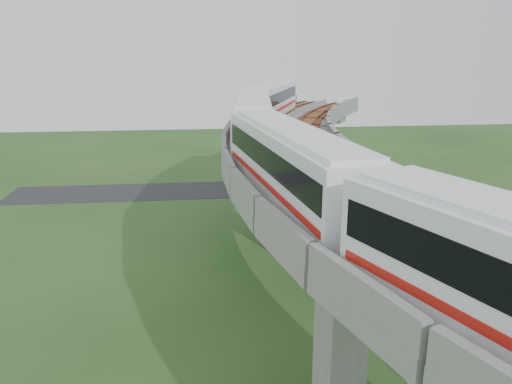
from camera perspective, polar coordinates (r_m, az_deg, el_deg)
The scene contains 14 objects.
ground at distance 36.87m, azimuth 3.59°, elevation -12.39°, with size 160.00×160.00×0.00m, color #25471C.
dirt_lot at distance 39.88m, azimuth 24.80°, elevation -11.62°, with size 18.00×26.00×0.04m, color gray.
asphalt_road at distance 64.59m, azimuth -0.83°, elevation 0.38°, with size 60.00×8.00×0.03m, color #232326.
viaduct at distance 34.36m, azimuth 10.18°, elevation 1.49°, with size 19.58×73.98×11.40m.
metro_train at distance 30.89m, azimuth 5.33°, elevation 6.22°, with size 11.73×61.32×3.64m.
fence at distance 39.24m, azimuth 18.02°, elevation -10.13°, with size 3.87×38.73×1.50m.
tree_0 at distance 57.86m, azimuth 11.21°, elevation 0.09°, with size 2.49×2.49×2.94m.
tree_1 at distance 51.54m, azimuth 10.55°, elevation -1.86°, with size 2.05×2.05×2.76m.
tree_2 at distance 45.24m, azimuth 10.39°, elevation -4.32°, with size 2.78×2.78×3.16m.
tree_3 at distance 40.15m, azimuth 11.58°, elevation -6.64°, with size 2.30×2.30×3.25m.
tree_4 at distance 33.43m, azimuth 18.35°, elevation -11.94°, with size 2.36×2.36×3.34m.
tree_5 at distance 28.63m, azimuth 24.12°, elevation -18.27°, with size 2.66×2.66×3.22m.
car_red at distance 38.46m, azimuth 26.73°, elevation -11.76°, with size 1.43×4.09×1.35m, color maroon.
car_dark at distance 44.38m, azimuth 15.32°, elevation -6.83°, with size 1.83×4.51×1.31m, color black.
Camera 1 is at (-5.68, -31.88, 17.63)m, focal length 35.00 mm.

